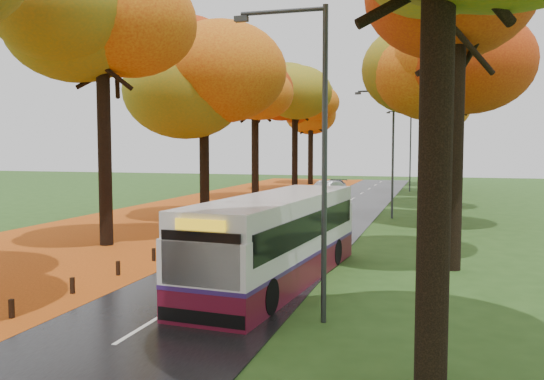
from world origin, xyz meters
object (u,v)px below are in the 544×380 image
at_px(streetlamp_far, 408,144).
at_px(car_white, 303,200).
at_px(streetlamp_mid, 389,143).
at_px(bus, 277,237).
at_px(streetlamp_near, 315,138).
at_px(car_dark, 333,187).
at_px(car_silver, 326,189).

relative_size(streetlamp_far, car_white, 2.10).
bearing_deg(streetlamp_mid, bus, -96.46).
xyz_separation_m(streetlamp_near, car_white, (-6.30, 25.56, -4.03)).
bearing_deg(car_dark, streetlamp_far, 47.76).
xyz_separation_m(bus, car_dark, (-4.20, 33.93, -0.82)).
distance_m(streetlamp_mid, streetlamp_far, 22.00).
height_order(streetlamp_far, car_dark, streetlamp_far).
distance_m(streetlamp_near, car_silver, 34.99).
bearing_deg(bus, car_white, 105.96).
height_order(streetlamp_near, streetlamp_far, same).
bearing_deg(streetlamp_near, streetlamp_far, 90.00).
bearing_deg(bus, streetlamp_mid, 88.45).
bearing_deg(streetlamp_far, bus, -92.93).
bearing_deg(car_dark, streetlamp_mid, -65.44).
relative_size(car_silver, car_dark, 0.97).
bearing_deg(car_dark, streetlamp_near, -77.66).
xyz_separation_m(streetlamp_near, car_silver, (-6.27, 34.20, -3.94)).
distance_m(car_white, car_silver, 8.64).
distance_m(streetlamp_mid, bus, 18.55).
bearing_deg(car_white, streetlamp_far, 84.37).
distance_m(car_white, car_dark, 12.22).
height_order(car_white, car_silver, car_silver).
distance_m(streetlamp_near, car_white, 26.63).
height_order(streetlamp_far, car_white, streetlamp_far).
distance_m(streetlamp_mid, car_dark, 17.44).
height_order(streetlamp_near, streetlamp_mid, same).
distance_m(streetlamp_far, car_dark, 9.69).
bearing_deg(bus, streetlamp_near, -56.95).
height_order(bus, car_white, bus).
bearing_deg(car_silver, car_dark, 108.30).
relative_size(streetlamp_far, car_silver, 1.79).
distance_m(bus, car_silver, 30.66).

